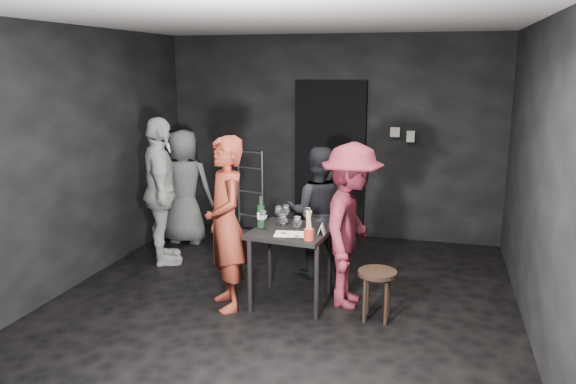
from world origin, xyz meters
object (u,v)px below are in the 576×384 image
(woman_black, at_px, (317,215))
(wine_bottle, at_px, (261,215))
(tasting_table, at_px, (291,239))
(bystander_grey, at_px, (185,187))
(stool, at_px, (377,281))
(hand_truck, at_px, (250,218))
(man_maroon, at_px, (351,221))
(server_red, at_px, (226,214))
(breadstick_cup, at_px, (309,226))
(bystander_cream, at_px, (160,181))

(woman_black, height_order, wine_bottle, woman_black)
(tasting_table, xyz_separation_m, bystander_grey, (-1.85, 1.53, 0.10))
(bystander_grey, relative_size, wine_bottle, 4.83)
(stool, relative_size, bystander_grey, 0.31)
(hand_truck, xyz_separation_m, man_maroon, (1.72, -2.03, 0.63))
(hand_truck, distance_m, server_red, 2.56)
(stool, relative_size, breadstick_cup, 1.63)
(stool, height_order, bystander_cream, bystander_cream)
(bystander_grey, bearing_deg, man_maroon, 145.20)
(hand_truck, height_order, server_red, server_red)
(man_maroon, bearing_deg, bystander_cream, 77.77)
(breadstick_cup, bearing_deg, bystander_grey, 139.05)
(wine_bottle, distance_m, breadstick_cup, 0.62)
(bystander_grey, bearing_deg, wine_bottle, 130.97)
(tasting_table, distance_m, wine_bottle, 0.38)
(tasting_table, bearing_deg, hand_truck, 118.52)
(stool, bearing_deg, tasting_table, 169.66)
(wine_bottle, bearing_deg, man_maroon, 7.11)
(server_red, xyz_separation_m, bystander_grey, (-1.27, 1.78, -0.18))
(stool, height_order, woman_black, woman_black)
(tasting_table, distance_m, man_maroon, 0.60)
(server_red, distance_m, bystander_cream, 1.53)
(server_red, height_order, woman_black, server_red)
(bystander_grey, bearing_deg, breadstick_cup, 134.76)
(wine_bottle, bearing_deg, server_red, -136.24)
(wine_bottle, bearing_deg, woman_black, 63.79)
(woman_black, xyz_separation_m, breadstick_cup, (0.15, -1.08, 0.18))
(stool, height_order, server_red, server_red)
(stool, bearing_deg, server_red, -176.38)
(hand_truck, xyz_separation_m, stool, (2.02, -2.30, 0.16))
(stool, xyz_separation_m, bystander_grey, (-2.70, 1.69, 0.37))
(stool, relative_size, server_red, 0.25)
(server_red, xyz_separation_m, woman_black, (0.65, 1.05, -0.23))
(stool, distance_m, man_maroon, 0.62)
(bystander_cream, bearing_deg, breadstick_cup, -147.90)
(tasting_table, height_order, man_maroon, man_maroon)
(hand_truck, height_order, tasting_table, hand_truck)
(tasting_table, relative_size, server_red, 0.41)
(bystander_cream, height_order, wine_bottle, bystander_cream)
(woman_black, bearing_deg, bystander_cream, -7.35)
(wine_bottle, xyz_separation_m, breadstick_cup, (0.55, -0.28, 0.01))
(server_red, bearing_deg, bystander_cream, -164.23)
(hand_truck, xyz_separation_m, tasting_table, (1.17, -2.15, 0.44))
(man_maroon, distance_m, wine_bottle, 0.87)
(breadstick_cup, bearing_deg, man_maroon, 50.82)
(bystander_cream, xyz_separation_m, breadstick_cup, (2.00, -1.00, -0.11))
(hand_truck, bearing_deg, server_red, -63.16)
(stool, distance_m, server_red, 1.53)
(hand_truck, height_order, woman_black, woman_black)
(tasting_table, xyz_separation_m, woman_black, (0.08, 0.80, 0.05))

